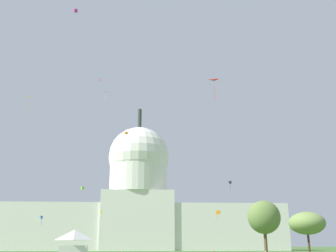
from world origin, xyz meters
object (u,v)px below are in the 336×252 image
(tree_east_far, at_px, (264,217))
(kite_lime_mid, at_px, (82,188))
(kite_black_mid, at_px, (230,182))
(kite_yellow_low, at_px, (101,212))
(kite_gold_mid, at_px, (30,100))
(tree_east_near, at_px, (307,223))
(kite_green_high, at_px, (106,93))
(event_tent, at_px, (74,243))
(kite_orange_mid, at_px, (126,133))
(kite_pink_high, at_px, (100,80))
(kite_orange_low, at_px, (218,213))
(capitol_building, at_px, (138,206))
(kite_red_mid, at_px, (215,84))
(kite_blue_low, at_px, (41,217))
(kite_magenta_high, at_px, (76,11))

(tree_east_far, xyz_separation_m, kite_lime_mid, (-53.90, 47.92, 13.33))
(kite_black_mid, relative_size, kite_yellow_low, 1.07)
(tree_east_far, height_order, kite_gold_mid, kite_gold_mid)
(tree_east_near, height_order, kite_green_high, kite_green_high)
(kite_gold_mid, relative_size, kite_yellow_low, 0.93)
(event_tent, xyz_separation_m, kite_orange_mid, (9.43, 20.78, 30.14))
(kite_green_high, distance_m, kite_pink_high, 24.72)
(kite_black_mid, xyz_separation_m, kite_lime_mid, (-55.44, 1.39, -2.44))
(kite_orange_low, bearing_deg, kite_lime_mid, 36.29)
(capitol_building, xyz_separation_m, tree_east_far, (33.56, -80.39, -9.75))
(kite_red_mid, bearing_deg, kite_lime_mid, -47.62)
(kite_pink_high, bearing_deg, kite_gold_mid, -77.21)
(tree_east_near, xyz_separation_m, kite_yellow_low, (-65.61, 42.56, 6.18))
(event_tent, relative_size, kite_orange_mid, 2.72)
(kite_black_mid, height_order, kite_yellow_low, kite_black_mid)
(kite_green_high, bearing_deg, kite_blue_low, -147.31)
(kite_gold_mid, bearing_deg, kite_orange_low, -150.21)
(capitol_building, height_order, kite_red_mid, capitol_building)
(event_tent, distance_m, tree_east_near, 71.08)
(kite_orange_low, bearing_deg, event_tent, 84.18)
(kite_blue_low, bearing_deg, capitol_building, 109.81)
(kite_orange_low, xyz_separation_m, kite_orange_mid, (-20.51, 27.92, 24.15))
(kite_gold_mid, bearing_deg, kite_magenta_high, -114.46)
(tree_east_far, height_order, kite_orange_mid, kite_orange_mid)
(event_tent, bearing_deg, tree_east_near, 20.03)
(event_tent, height_order, kite_red_mid, kite_red_mid)
(kite_black_mid, distance_m, kite_orange_mid, 55.77)
(tree_east_far, bearing_deg, kite_lime_mid, 138.37)
(capitol_building, xyz_separation_m, kite_red_mid, (16.20, -110.80, 14.60))
(kite_gold_mid, bearing_deg, kite_red_mid, -163.55)
(kite_orange_low, relative_size, kite_pink_high, 0.80)
(kite_gold_mid, bearing_deg, kite_pink_high, -83.82)
(kite_pink_high, distance_m, kite_lime_mid, 44.47)
(kite_orange_low, height_order, kite_red_mid, kite_red_mid)
(kite_magenta_high, height_order, kite_orange_mid, kite_magenta_high)
(kite_pink_high, bearing_deg, kite_green_high, 112.68)
(event_tent, relative_size, kite_orange_low, 3.24)
(kite_pink_high, relative_size, kite_yellow_low, 0.90)
(kite_magenta_high, bearing_deg, tree_east_far, 177.12)
(kite_orange_mid, bearing_deg, capitol_building, 130.70)
(kite_black_mid, bearing_deg, event_tent, -87.71)
(capitol_building, distance_m, kite_gold_mid, 113.85)
(kite_green_high, distance_m, kite_blue_low, 52.52)
(kite_black_mid, distance_m, kite_gold_mid, 95.19)
(tree_east_far, xyz_separation_m, kite_black_mid, (1.54, 46.52, 15.78))
(kite_lime_mid, height_order, kite_orange_mid, kite_orange_mid)
(capitol_building, height_order, kite_yellow_low, capitol_building)
(tree_east_far, height_order, kite_magenta_high, kite_magenta_high)
(kite_black_mid, height_order, kite_blue_low, kite_black_mid)
(kite_green_high, bearing_deg, kite_orange_mid, -85.42)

